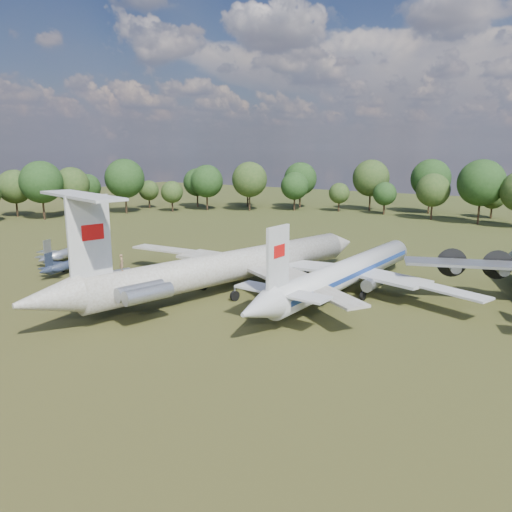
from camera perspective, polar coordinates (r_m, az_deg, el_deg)
The scene contains 6 objects.
ground at distance 67.12m, azimuth -3.56°, elevation -3.39°, with size 300.00×300.00×0.00m, color #223E14.
il62_airliner at distance 63.40m, azimuth -2.85°, elevation -1.82°, with size 41.98×54.58×5.35m, color beige, non-canonical shape.
tu104_jet at distance 63.44m, azimuth 10.37°, elevation -2.38°, with size 33.92×45.23×4.52m, color silver, non-canonical shape.
small_prop_west at distance 78.63m, azimuth -20.46°, elevation -1.11°, with size 9.47×12.91×1.89m, color black, non-canonical shape.
small_prop_northwest at distance 86.24m, azimuth -20.71°, elevation 0.12°, with size 11.14×15.19×2.23m, color #A7AAAF, non-canonical shape.
person_on_il62 at distance 54.52m, azimuth -15.09°, elevation -0.72°, with size 0.64×0.42×1.77m, color #956D4B.
Camera 1 is at (38.18, -52.14, 18.12)m, focal length 35.00 mm.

